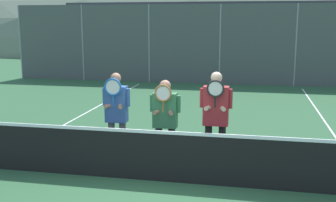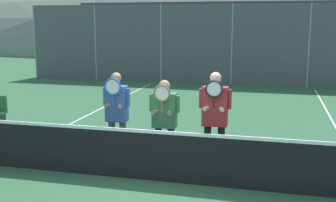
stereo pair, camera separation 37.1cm
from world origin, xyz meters
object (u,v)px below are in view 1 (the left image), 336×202
player_center_right (216,114)px  car_left_of_center (203,58)px  player_leftmost (116,112)px  car_center (306,61)px  player_center_left (165,117)px  car_far_left (106,56)px

player_center_right → car_left_of_center: bearing=97.9°
player_leftmost → car_center: size_ratio=0.42×
player_center_left → player_center_right: 0.93m
player_center_left → car_center: bearing=73.3°
player_leftmost → player_center_right: player_center_right is taller
player_center_left → car_far_left: bearing=114.0°
player_center_left → car_far_left: size_ratio=0.37×
player_leftmost → player_center_left: bearing=-2.4°
player_center_left → car_left_of_center: bearing=94.0°
player_leftmost → player_center_left: size_ratio=1.06×
player_leftmost → car_center: 14.00m
player_center_right → car_left_of_center: size_ratio=0.44×
player_center_left → car_center: car_center is taller
player_center_left → car_center: size_ratio=0.39×
car_left_of_center → car_far_left: bearing=-177.5°
player_center_right → car_left_of_center: (-1.88, 13.60, -0.20)m
car_left_of_center → car_center: bearing=-5.5°
player_leftmost → car_far_left: size_ratio=0.39×
player_leftmost → car_left_of_center: (-0.00, 13.59, -0.16)m
player_center_left → car_center: 13.74m
player_leftmost → car_left_of_center: 13.59m
player_center_left → car_left_of_center: size_ratio=0.40×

